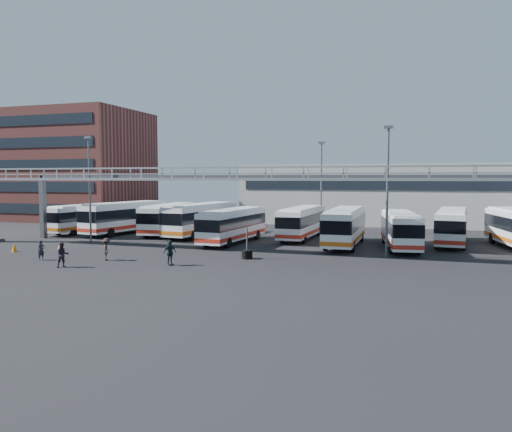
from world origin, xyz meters
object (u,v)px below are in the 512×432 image
(bus_6, at_px, (345,225))
(bus_7, at_px, (400,229))
(bus_4, at_px, (233,224))
(cone_left, at_px, (14,248))
(bus_0, at_px, (88,217))
(tire_stack, at_px, (247,253))
(pedestrian_c, at_px, (107,249))
(cone_right, at_px, (60,245))
(light_pole_back, at_px, (321,182))
(light_pole_left, at_px, (90,183))
(pedestrian_b, at_px, (62,255))
(bus_3, at_px, (201,218))
(bus_1, at_px, (125,216))
(pedestrian_a, at_px, (41,250))
(bus_5, at_px, (302,222))
(light_pole_mid, at_px, (387,184))
(bus_8, at_px, (452,225))
(bus_2, at_px, (169,218))
(pedestrian_d, at_px, (170,253))

(bus_6, xyz_separation_m, bus_7, (4.87, -0.18, -0.12))
(bus_4, bearing_deg, cone_left, -140.43)
(bus_0, bearing_deg, cone_left, -69.90)
(tire_stack, bearing_deg, pedestrian_c, -157.77)
(pedestrian_c, xyz_separation_m, cone_right, (-7.58, 4.03, -0.52))
(light_pole_back, bearing_deg, cone_left, -135.24)
(light_pole_left, xyz_separation_m, pedestrian_b, (6.90, -12.51, -4.86))
(light_pole_left, height_order, bus_3, light_pole_left)
(bus_1, bearing_deg, bus_7, 2.74)
(pedestrian_a, bearing_deg, light_pole_left, 33.39)
(light_pole_left, xyz_separation_m, cone_left, (-1.92, -7.73, -5.37))
(bus_3, relative_size, bus_6, 1.04)
(light_pole_left, relative_size, bus_5, 0.95)
(bus_1, bearing_deg, light_pole_mid, -7.75)
(light_pole_back, distance_m, bus_4, 13.04)
(bus_6, relative_size, pedestrian_b, 6.49)
(bus_5, relative_size, tire_stack, 4.41)
(pedestrian_a, bearing_deg, bus_0, 42.92)
(bus_8, relative_size, cone_left, 15.45)
(bus_0, relative_size, cone_left, 15.04)
(bus_7, relative_size, cone_left, 15.10)
(bus_2, xyz_separation_m, pedestrian_c, (3.88, -17.31, -0.99))
(light_pole_back, relative_size, bus_8, 0.92)
(bus_6, xyz_separation_m, cone_right, (-23.52, -9.57, -1.57))
(bus_8, height_order, pedestrian_b, bus_8)
(bus_4, height_order, pedestrian_a, bus_4)
(light_pole_left, distance_m, cone_left, 9.61)
(pedestrian_a, relative_size, cone_right, 2.31)
(bus_8, distance_m, cone_left, 38.81)
(bus_6, bearing_deg, bus_5, 141.03)
(cone_left, bearing_deg, bus_5, 37.60)
(bus_4, distance_m, bus_6, 10.51)
(pedestrian_b, bearing_deg, bus_4, 19.72)
(pedestrian_a, xyz_separation_m, pedestrian_c, (4.79, 1.42, 0.09))
(light_pole_back, distance_m, bus_2, 17.28)
(bus_0, height_order, tire_stack, bus_0)
(tire_stack, bearing_deg, bus_8, 41.10)
(light_pole_back, relative_size, pedestrian_d, 5.56)
(light_pole_left, distance_m, tire_stack, 19.29)
(bus_3, relative_size, pedestrian_b, 6.73)
(bus_7, height_order, pedestrian_a, bus_7)
(bus_0, height_order, pedestrian_a, bus_0)
(bus_7, bearing_deg, pedestrian_c, -155.92)
(cone_left, distance_m, cone_right, 3.64)
(light_pole_mid, relative_size, bus_6, 0.90)
(bus_1, distance_m, bus_6, 24.96)
(cone_right, bearing_deg, bus_1, 96.06)
(pedestrian_c, height_order, tire_stack, tire_stack)
(bus_5, height_order, tire_stack, bus_5)
(light_pole_left, relative_size, bus_0, 0.95)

